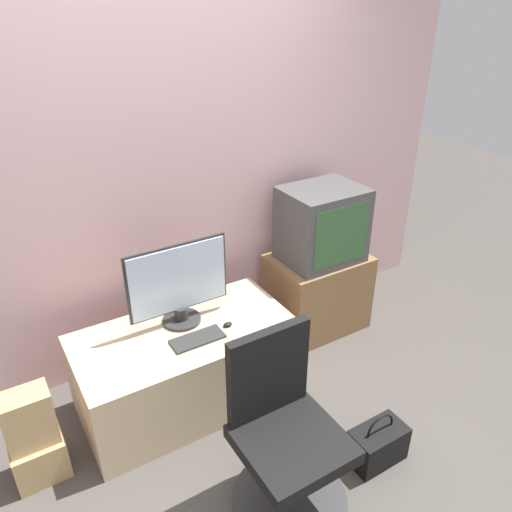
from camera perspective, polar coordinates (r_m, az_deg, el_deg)
The scene contains 12 objects.
ground_plane at distance 2.78m, azimuth 2.34°, elevation -24.41°, with size 12.00×12.00×0.00m, color #4C4742.
wall_back at distance 3.01m, azimuth -11.42°, elevation 10.18°, with size 4.40×0.05×2.60m.
desk at distance 3.02m, azimuth -7.90°, elevation -12.34°, with size 1.23×0.64×0.50m.
side_stand at distance 3.62m, azimuth 6.97°, elevation -4.06°, with size 0.66×0.48×0.57m.
main_monitor at distance 2.81m, azimuth -8.84°, elevation -3.18°, with size 0.59×0.22×0.49m.
keyboard at distance 2.79m, azimuth -6.70°, elevation -9.39°, with size 0.29×0.13×0.01m.
mouse at distance 2.87m, azimuth -3.26°, elevation -7.83°, with size 0.05×0.03×0.02m.
crt_tv at distance 3.35m, azimuth 7.54°, elevation 3.56°, with size 0.52×0.41×0.51m.
office_chair at distance 2.46m, azimuth 3.32°, elevation -20.35°, with size 0.56×0.56×0.90m.
cardboard_box_lower at distance 2.94m, azimuth -23.49°, elevation -20.30°, with size 0.25×0.22×0.23m.
cardboard_box_upper at distance 2.75m, azimuth -24.57°, elevation -16.56°, with size 0.23×0.16×0.30m.
handbag at distance 2.85m, azimuth 13.71°, elevation -20.16°, with size 0.30×0.17×0.31m.
Camera 1 is at (-0.97, -1.38, 2.20)m, focal length 35.00 mm.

